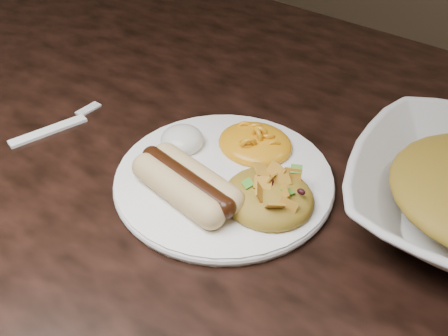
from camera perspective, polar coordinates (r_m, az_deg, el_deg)
The scene contains 7 objects.
table at distance 0.70m, azimuth -3.11°, elevation -4.01°, with size 1.60×0.90×0.75m.
plate at distance 0.58m, azimuth 0.00°, elevation -1.24°, with size 0.24×0.24×0.01m, color white.
hotdog at distance 0.55m, azimuth -4.08°, elevation -1.60°, with size 0.12×0.08×0.03m.
mac_and_cheese at distance 0.61m, azimuth 3.45°, elevation 3.63°, with size 0.09×0.08×0.03m, color orange.
sour_cream at distance 0.61m, azimuth -4.61°, elevation 3.63°, with size 0.05×0.05×0.03m, color silver.
taco_salad at distance 0.54m, azimuth 4.91°, elevation -2.48°, with size 0.10×0.09×0.04m.
fork at distance 0.70m, azimuth -18.58°, elevation 3.86°, with size 0.02×0.15×0.00m, color white.
Camera 1 is at (0.34, -0.38, 1.14)m, focal length 42.00 mm.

